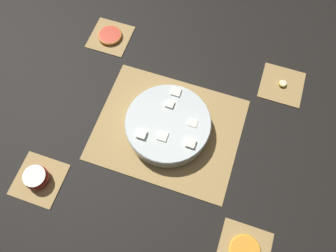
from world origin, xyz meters
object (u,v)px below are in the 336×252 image
(apple_half, at_px, (36,177))
(orange_slice_whole, at_px, (245,251))
(banana_coin_single, at_px, (283,84))
(grapefruit_slice, at_px, (110,35))
(fruit_salad_bowl, at_px, (168,125))

(apple_half, xyz_separation_m, orange_slice_whole, (0.66, 0.00, -0.02))
(apple_half, bearing_deg, orange_slice_whole, 0.00)
(banana_coin_single, bearing_deg, orange_slice_whole, -90.00)
(banana_coin_single, bearing_deg, grapefruit_slice, 180.00)
(banana_coin_single, height_order, grapefruit_slice, grapefruit_slice)
(fruit_salad_bowl, height_order, banana_coin_single, fruit_salad_bowl)
(fruit_salad_bowl, relative_size, banana_coin_single, 9.71)
(orange_slice_whole, bearing_deg, grapefruit_slice, 138.53)
(apple_half, height_order, orange_slice_whole, apple_half)
(fruit_salad_bowl, height_order, orange_slice_whole, fruit_salad_bowl)
(banana_coin_single, relative_size, grapefruit_slice, 0.31)
(grapefruit_slice, bearing_deg, fruit_salad_bowl, -41.46)
(orange_slice_whole, distance_m, grapefruit_slice, 0.88)
(fruit_salad_bowl, xyz_separation_m, grapefruit_slice, (-0.33, 0.29, -0.03))
(banana_coin_single, bearing_deg, apple_half, -138.53)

